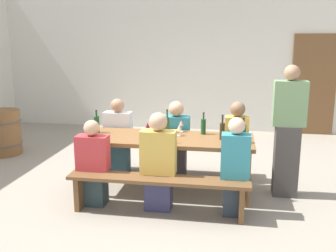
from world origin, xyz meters
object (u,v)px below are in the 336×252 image
(seated_guest_near_0, at_px, (93,165))
(wine_glass_1, at_px, (181,123))
(bench_far, at_px, (176,151))
(wine_bottle_0, at_px, (243,133))
(seated_guest_far_2, at_px, (236,143))
(standing_host, at_px, (288,134))
(wine_bottle_4, at_px, (163,133))
(bench_near, at_px, (158,185))
(wine_glass_2, at_px, (148,127))
(seated_guest_far_0, at_px, (118,139))
(seated_guest_far_1, at_px, (176,141))
(wine_bottle_5, at_px, (203,126))
(tasting_table, at_px, (168,143))
(wine_glass_0, at_px, (179,128))
(wine_bottle_1, at_px, (167,124))
(seated_guest_near_2, at_px, (235,169))
(wine_barrel, at_px, (3,132))
(wooden_door, at_px, (313,85))
(wine_bottle_3, at_px, (97,124))
(wine_bottle_2, at_px, (222,131))
(seated_guest_near_1, at_px, (158,164))

(seated_guest_near_0, bearing_deg, wine_glass_1, -47.30)
(bench_far, xyz_separation_m, wine_bottle_0, (0.96, -0.82, 0.51))
(seated_guest_far_2, height_order, standing_host, standing_host)
(bench_far, relative_size, wine_bottle_4, 6.37)
(bench_near, relative_size, wine_glass_2, 12.38)
(seated_guest_far_2, bearing_deg, wine_bottle_4, -46.94)
(wine_glass_1, height_order, seated_guest_far_0, seated_guest_far_0)
(seated_guest_near_0, xyz_separation_m, seated_guest_far_1, (0.86, 1.12, 0.04))
(wine_bottle_0, xyz_separation_m, wine_glass_2, (-1.25, 0.18, -0.00))
(bench_far, relative_size, wine_bottle_5, 7.11)
(tasting_table, relative_size, wine_bottle_4, 6.67)
(wine_glass_0, bearing_deg, wine_bottle_1, 140.32)
(tasting_table, xyz_separation_m, standing_host, (1.53, 0.13, 0.15))
(wine_bottle_5, relative_size, wine_glass_0, 1.98)
(wine_glass_0, distance_m, seated_guest_far_2, 0.93)
(tasting_table, height_order, wine_bottle_0, wine_bottle_0)
(wine_bottle_5, bearing_deg, wine_bottle_4, -130.77)
(bench_near, relative_size, seated_guest_near_2, 1.83)
(wine_bottle_4, bearing_deg, tasting_table, 87.12)
(wine_glass_0, xyz_separation_m, seated_guest_near_2, (0.74, -0.66, -0.30))
(bench_far, relative_size, seated_guest_far_2, 1.83)
(standing_host, bearing_deg, wine_barrel, -13.11)
(wine_bottle_0, height_order, standing_host, standing_host)
(wine_bottle_0, height_order, seated_guest_far_1, seated_guest_far_1)
(wooden_door, height_order, wine_barrel, wooden_door)
(wooden_door, xyz_separation_m, wine_bottle_3, (-3.48, -3.57, -0.18))
(wine_bottle_1, distance_m, wine_barrel, 3.27)
(tasting_table, distance_m, bench_far, 0.78)
(bench_far, xyz_separation_m, wine_glass_1, (0.13, -0.38, 0.51))
(wine_bottle_5, distance_m, seated_guest_far_2, 0.63)
(seated_guest_near_0, bearing_deg, wine_bottle_2, -70.23)
(seated_guest_near_1, bearing_deg, wine_glass_2, 22.89)
(seated_guest_far_2, bearing_deg, tasting_table, -57.85)
(wine_bottle_0, bearing_deg, tasting_table, 173.27)
(bench_near, distance_m, wine_barrel, 3.69)
(wine_bottle_3, distance_m, wine_bottle_4, 1.05)
(bench_far, distance_m, seated_guest_near_0, 1.53)
(wine_bottle_1, distance_m, wine_glass_1, 0.20)
(wine_bottle_4, distance_m, wine_glass_1, 0.63)
(wine_glass_2, bearing_deg, wine_bottle_2, -4.35)
(wine_bottle_2, bearing_deg, seated_guest_far_1, 139.85)
(seated_guest_far_0, height_order, seated_guest_far_1, seated_guest_far_0)
(seated_guest_near_0, bearing_deg, seated_guest_near_2, -90.00)
(seated_guest_near_1, distance_m, seated_guest_far_0, 1.39)
(wine_bottle_5, xyz_separation_m, wine_glass_1, (-0.31, 0.08, 0.01))
(seated_guest_far_2, bearing_deg, wine_bottle_1, -71.98)
(wine_bottle_1, relative_size, seated_guest_far_2, 0.28)
(wine_glass_2, distance_m, seated_guest_near_1, 0.74)
(wine_glass_2, bearing_deg, standing_host, 2.04)
(wine_bottle_3, bearing_deg, wine_bottle_4, -20.64)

